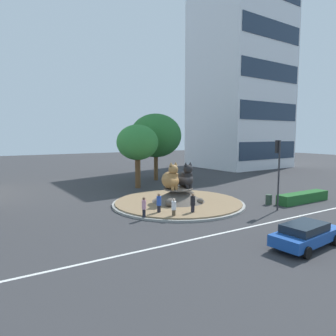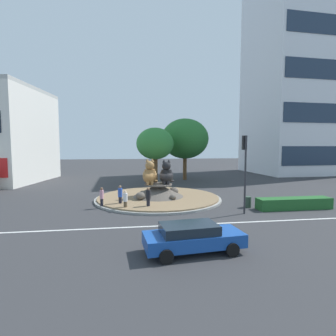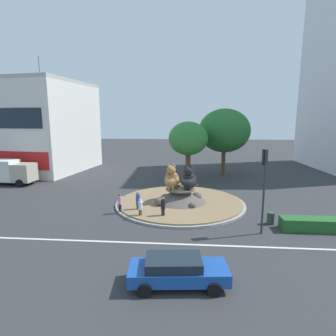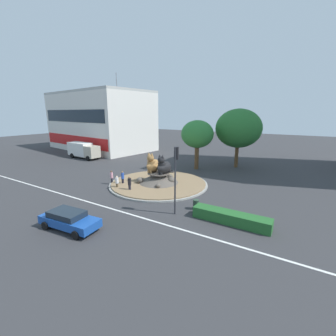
% 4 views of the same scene
% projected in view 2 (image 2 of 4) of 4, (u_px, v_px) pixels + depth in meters
% --- Properties ---
extents(ground_plane, '(160.00, 160.00, 0.00)m').
position_uv_depth(ground_plane, '(158.00, 199.00, 24.69)').
color(ground_plane, '#333335').
extents(lane_centreline, '(112.00, 0.20, 0.01)m').
position_uv_depth(lane_centreline, '(172.00, 225.00, 16.55)').
color(lane_centreline, silver).
rests_on(lane_centreline, ground).
extents(roundabout_island, '(11.85, 11.85, 1.49)m').
position_uv_depth(roundabout_island, '(158.00, 194.00, 24.66)').
color(roundabout_island, gray).
rests_on(roundabout_island, ground).
extents(cat_statue_tabby, '(1.64, 2.46, 2.45)m').
position_uv_depth(cat_statue_tabby, '(150.00, 175.00, 24.37)').
color(cat_statue_tabby, '#9E703D').
rests_on(cat_statue_tabby, roundabout_island).
extents(cat_statue_black, '(1.69, 2.34, 2.36)m').
position_uv_depth(cat_statue_black, '(166.00, 175.00, 24.56)').
color(cat_statue_black, black).
rests_on(cat_statue_black, roundabout_island).
extents(traffic_light_mast, '(0.34, 0.46, 5.82)m').
position_uv_depth(traffic_light_mast, '(245.00, 160.00, 19.19)').
color(traffic_light_mast, '#2D2D33').
rests_on(traffic_light_mast, ground).
extents(office_tower, '(16.66, 15.10, 34.75)m').
position_uv_depth(office_tower, '(297.00, 80.00, 48.72)').
color(office_tower, silver).
rests_on(office_tower, ground).
extents(clipped_hedge_strip, '(6.08, 1.20, 0.90)m').
position_uv_depth(clipped_hedge_strip, '(294.00, 203.00, 20.88)').
color(clipped_hedge_strip, '#235B28').
rests_on(clipped_hedge_strip, ground).
extents(broadleaf_tree_behind_island, '(7.02, 7.02, 9.15)m').
position_uv_depth(broadleaf_tree_behind_island, '(185.00, 139.00, 38.85)').
color(broadleaf_tree_behind_island, brown).
rests_on(broadleaf_tree_behind_island, ground).
extents(second_tree_near_tower, '(4.87, 4.87, 7.46)m').
position_uv_depth(second_tree_near_tower, '(155.00, 144.00, 33.85)').
color(second_tree_near_tower, brown).
rests_on(second_tree_near_tower, ground).
extents(pedestrian_black_shirt, '(0.37, 0.37, 1.79)m').
position_uv_depth(pedestrian_black_shirt, '(148.00, 198.00, 20.59)').
color(pedestrian_black_shirt, black).
rests_on(pedestrian_black_shirt, ground).
extents(pedestrian_pink_shirt, '(0.31, 0.31, 1.71)m').
position_uv_depth(pedestrian_pink_shirt, '(102.00, 197.00, 21.06)').
color(pedestrian_pink_shirt, black).
rests_on(pedestrian_pink_shirt, ground).
extents(pedestrian_blue_shirt, '(0.36, 0.36, 1.79)m').
position_uv_depth(pedestrian_blue_shirt, '(120.00, 195.00, 21.60)').
color(pedestrian_blue_shirt, black).
rests_on(pedestrian_blue_shirt, ground).
extents(pedestrian_white_shirt, '(0.35, 0.35, 1.60)m').
position_uv_depth(pedestrian_white_shirt, '(125.00, 200.00, 20.26)').
color(pedestrian_white_shirt, brown).
rests_on(pedestrian_white_shirt, ground).
extents(sedan_on_far_lane, '(4.86, 2.39, 1.39)m').
position_uv_depth(sedan_on_far_lane, '(192.00, 237.00, 12.31)').
color(sedan_on_far_lane, '#19479E').
rests_on(sedan_on_far_lane, ground).
extents(litter_bin, '(0.56, 0.56, 0.90)m').
position_uv_depth(litter_bin, '(248.00, 202.00, 21.39)').
color(litter_bin, '#2D4233').
rests_on(litter_bin, ground).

